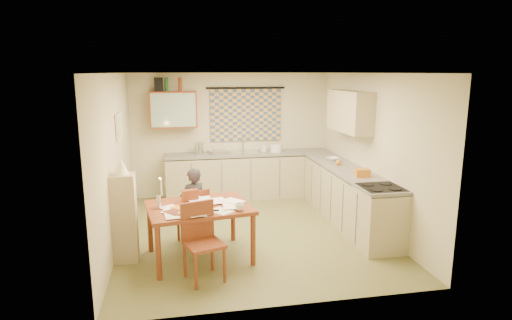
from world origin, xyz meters
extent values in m
cube|color=brown|center=(0.00, 0.00, -0.01)|extent=(4.00, 4.50, 0.02)
cube|color=white|center=(0.00, 0.00, 2.51)|extent=(4.00, 4.50, 0.02)
cube|color=beige|center=(0.00, 2.26, 1.25)|extent=(4.00, 0.02, 2.50)
cube|color=beige|center=(0.00, -2.26, 1.25)|extent=(4.00, 0.02, 2.50)
cube|color=beige|center=(-2.01, 0.00, 1.25)|extent=(0.02, 4.50, 2.50)
cube|color=beige|center=(2.01, 0.00, 1.25)|extent=(0.02, 4.50, 2.50)
cube|color=#3A5281|center=(0.30, 2.22, 1.65)|extent=(1.45, 0.03, 1.05)
cylinder|color=black|center=(0.30, 2.20, 2.20)|extent=(1.60, 0.04, 0.04)
cube|color=maroon|center=(-1.15, 2.08, 1.80)|extent=(0.90, 0.34, 0.70)
cube|color=#99B2A5|center=(-1.15, 1.91, 1.80)|extent=(0.84, 0.02, 0.64)
cube|color=tan|center=(1.83, 0.55, 1.85)|extent=(0.34, 1.30, 0.70)
cube|color=beige|center=(-1.97, 0.40, 1.70)|extent=(0.04, 0.50, 0.40)
cube|color=white|center=(-1.95, 0.40, 1.70)|extent=(0.01, 0.42, 0.32)
cube|color=tan|center=(0.30, 1.95, 0.43)|extent=(3.30, 0.60, 0.86)
cube|color=#63615E|center=(0.30, 1.95, 0.90)|extent=(3.30, 0.62, 0.04)
cube|color=tan|center=(1.70, 0.15, 0.43)|extent=(0.60, 2.95, 0.86)
cube|color=#63615E|center=(1.70, 0.15, 0.90)|extent=(0.62, 2.95, 0.04)
cube|color=white|center=(1.70, -0.99, 0.45)|extent=(0.60, 0.60, 0.89)
cube|color=black|center=(1.70, -0.99, 0.91)|extent=(0.57, 0.57, 0.03)
cube|color=silver|center=(0.22, 1.95, 0.88)|extent=(0.57, 0.47, 0.10)
cylinder|color=silver|center=(0.22, 2.13, 1.06)|extent=(0.04, 0.04, 0.28)
cube|color=silver|center=(-0.31, 1.95, 0.95)|extent=(0.42, 0.39, 0.06)
cylinder|color=silver|center=(-0.69, 1.95, 1.04)|extent=(0.22, 0.22, 0.24)
cylinder|color=white|center=(0.88, 1.95, 1.00)|extent=(0.25, 0.25, 0.16)
imported|color=white|center=(0.62, 2.00, 1.02)|extent=(0.13, 0.13, 0.19)
imported|color=white|center=(1.70, 0.91, 0.95)|extent=(0.37, 0.37, 0.05)
cube|color=orange|center=(1.70, -0.36, 0.98)|extent=(0.24, 0.19, 0.12)
sphere|color=orange|center=(1.65, 0.51, 0.97)|extent=(0.10, 0.10, 0.10)
cube|color=black|center=(-1.41, 2.08, 2.28)|extent=(0.17, 0.20, 0.26)
cylinder|color=#195926|center=(-1.26, 2.08, 2.28)|extent=(0.08, 0.08, 0.26)
cylinder|color=maroon|center=(-1.00, 2.08, 2.28)|extent=(0.09, 0.09, 0.26)
cube|color=maroon|center=(-0.85, -0.83, 0.72)|extent=(1.49, 1.23, 0.05)
cube|color=maroon|center=(-0.92, -0.23, 0.40)|extent=(0.51, 0.51, 0.04)
cube|color=maroon|center=(-0.84, -0.38, 0.63)|extent=(0.35, 0.21, 0.41)
cube|color=maroon|center=(-0.84, -1.48, 0.46)|extent=(0.55, 0.55, 0.04)
cube|color=maroon|center=(-0.90, -1.29, 0.72)|extent=(0.42, 0.18, 0.47)
imported|color=black|center=(-0.91, -0.27, 0.57)|extent=(0.63, 0.60, 1.15)
cube|color=tan|center=(-1.84, -0.72, 0.60)|extent=(0.32, 0.30, 1.20)
cone|color=beige|center=(-1.84, -0.72, 1.31)|extent=(0.20, 0.20, 0.22)
cube|color=maroon|center=(-0.96, -0.58, 0.83)|extent=(0.24, 0.14, 0.16)
imported|color=white|center=(-0.34, -1.13, 0.80)|extent=(0.21, 0.21, 0.10)
imported|color=maroon|center=(-1.25, -1.14, 0.76)|extent=(0.41, 0.41, 0.02)
imported|color=orange|center=(-1.21, -0.97, 0.76)|extent=(0.31, 0.34, 0.02)
cube|color=orange|center=(-1.08, -1.20, 0.77)|extent=(0.13, 0.09, 0.04)
cube|color=black|center=(-0.68, -1.10, 0.76)|extent=(0.13, 0.06, 0.02)
cylinder|color=silver|center=(-1.38, -0.84, 0.84)|extent=(0.06, 0.06, 0.18)
cylinder|color=white|center=(-1.34, -0.87, 1.04)|extent=(0.03, 0.03, 0.22)
sphere|color=#FFCC66|center=(-1.35, -0.87, 1.16)|extent=(0.02, 0.02, 0.02)
cube|color=white|center=(-0.58, -1.11, 0.75)|extent=(0.35, 0.36, 0.00)
cube|color=white|center=(-0.84, -1.15, 0.75)|extent=(0.30, 0.35, 0.00)
cube|color=white|center=(-0.89, -0.57, 0.75)|extent=(0.33, 0.36, 0.00)
cube|color=white|center=(-1.02, -1.03, 0.76)|extent=(0.24, 0.32, 0.00)
cube|color=white|center=(-0.78, -0.57, 0.76)|extent=(0.22, 0.30, 0.00)
cube|color=white|center=(-1.21, -0.91, 0.76)|extent=(0.34, 0.36, 0.00)
cube|color=white|center=(-1.20, -0.97, 0.76)|extent=(0.31, 0.35, 0.00)
cube|color=white|center=(-1.19, -1.19, 0.76)|extent=(0.24, 0.32, 0.00)
cube|color=white|center=(-0.89, -1.11, 0.76)|extent=(0.35, 0.36, 0.00)
cube|color=white|center=(-0.44, -0.96, 0.77)|extent=(0.22, 0.31, 0.00)
cube|color=white|center=(-0.83, -1.12, 0.77)|extent=(0.22, 0.31, 0.00)
cube|color=white|center=(-0.58, -0.70, 0.77)|extent=(0.26, 0.33, 0.00)
cube|color=white|center=(-0.90, -0.54, 0.77)|extent=(0.28, 0.34, 0.00)
cube|color=white|center=(-0.38, -0.77, 0.77)|extent=(0.35, 0.36, 0.00)
cube|color=white|center=(-0.92, -1.20, 0.77)|extent=(0.27, 0.34, 0.00)
camera|label=1|loc=(-1.13, -6.38, 2.52)|focal=30.00mm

